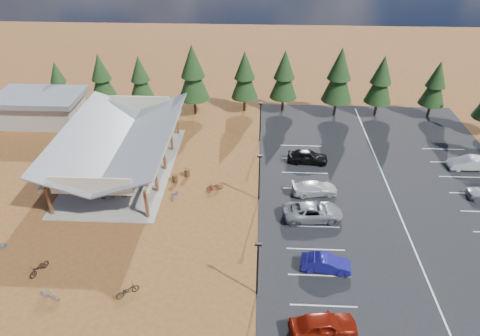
% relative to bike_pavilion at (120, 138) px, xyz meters
% --- Properties ---
extents(ground, '(140.00, 140.00, 0.00)m').
position_rel_bike_pavilion_xyz_m(ground, '(10.00, -7.00, -3.82)').
color(ground, brown).
rests_on(ground, ground).
extents(asphalt_lot, '(27.00, 44.00, 0.04)m').
position_rel_bike_pavilion_xyz_m(asphalt_lot, '(28.50, -4.00, -3.80)').
color(asphalt_lot, black).
rests_on(asphalt_lot, ground).
extents(concrete_pad, '(10.60, 18.60, 0.10)m').
position_rel_bike_pavilion_xyz_m(concrete_pad, '(0.00, 0.00, -3.77)').
color(concrete_pad, gray).
rests_on(concrete_pad, ground).
extents(bike_pavilion, '(11.65, 19.40, 4.97)m').
position_rel_bike_pavilion_xyz_m(bike_pavilion, '(0.00, 0.00, 0.00)').
color(bike_pavilion, brown).
rests_on(bike_pavilion, concrete_pad).
extents(outbuilding, '(11.00, 7.00, 3.90)m').
position_rel_bike_pavilion_xyz_m(outbuilding, '(-14.00, 11.00, -1.80)').
color(outbuilding, '#ADA593').
rests_on(outbuilding, ground).
extents(lamp_post_0, '(0.50, 0.25, 5.14)m').
position_rel_bike_pavilion_xyz_m(lamp_post_0, '(15.00, -17.00, -0.85)').
color(lamp_post_0, black).
rests_on(lamp_post_0, ground).
extents(lamp_post_1, '(0.50, 0.25, 5.14)m').
position_rel_bike_pavilion_xyz_m(lamp_post_1, '(15.00, -5.00, -0.85)').
color(lamp_post_1, black).
rests_on(lamp_post_1, ground).
extents(lamp_post_2, '(0.50, 0.25, 5.14)m').
position_rel_bike_pavilion_xyz_m(lamp_post_2, '(15.00, 7.00, -0.85)').
color(lamp_post_2, black).
rests_on(lamp_post_2, ground).
extents(trash_bin_0, '(0.60, 0.60, 0.90)m').
position_rel_bike_pavilion_xyz_m(trash_bin_0, '(6.13, -2.34, -3.37)').
color(trash_bin_0, '#4C331B').
rests_on(trash_bin_0, ground).
extents(trash_bin_1, '(0.60, 0.60, 0.90)m').
position_rel_bike_pavilion_xyz_m(trash_bin_1, '(7.22, -1.21, -3.37)').
color(trash_bin_1, '#4C331B').
rests_on(trash_bin_1, ground).
extents(pine_0, '(2.84, 2.84, 6.61)m').
position_rel_bike_pavilion_xyz_m(pine_0, '(-13.25, 15.90, 0.20)').
color(pine_0, '#382314').
rests_on(pine_0, ground).
extents(pine_1, '(3.49, 3.49, 8.14)m').
position_rel_bike_pavilion_xyz_m(pine_1, '(-6.66, 14.93, 1.14)').
color(pine_1, '#382314').
rests_on(pine_1, ground).
extents(pine_2, '(3.35, 3.35, 7.81)m').
position_rel_bike_pavilion_xyz_m(pine_2, '(-1.43, 15.27, 0.94)').
color(pine_2, '#382314').
rests_on(pine_2, ground).
extents(pine_3, '(4.18, 4.18, 9.73)m').
position_rel_bike_pavilion_xyz_m(pine_3, '(5.98, 14.30, 2.12)').
color(pine_3, '#382314').
rests_on(pine_3, ground).
extents(pine_4, '(3.66, 3.66, 8.53)m').
position_rel_bike_pavilion_xyz_m(pine_4, '(12.75, 15.75, 1.39)').
color(pine_4, '#382314').
rests_on(pine_4, ground).
extents(pine_5, '(3.73, 3.73, 8.68)m').
position_rel_bike_pavilion_xyz_m(pine_5, '(18.08, 15.89, 1.48)').
color(pine_5, '#382314').
rests_on(pine_5, ground).
extents(pine_6, '(4.09, 4.09, 9.53)m').
position_rel_bike_pavilion_xyz_m(pine_6, '(25.19, 14.75, 2.00)').
color(pine_6, '#382314').
rests_on(pine_6, ground).
extents(pine_7, '(3.63, 3.63, 8.45)m').
position_rel_bike_pavilion_xyz_m(pine_7, '(30.80, 15.10, 1.33)').
color(pine_7, '#382314').
rests_on(pine_7, ground).
extents(pine_8, '(3.38, 3.38, 7.87)m').
position_rel_bike_pavilion_xyz_m(pine_8, '(37.95, 14.99, 0.98)').
color(pine_8, '#382314').
rests_on(pine_8, ground).
extents(bike_0, '(1.86, 1.07, 0.93)m').
position_rel_bike_pavilion_xyz_m(bike_0, '(-1.06, -5.69, -3.26)').
color(bike_0, black).
rests_on(bike_0, concrete_pad).
extents(bike_1, '(1.74, 0.51, 1.04)m').
position_rel_bike_pavilion_xyz_m(bike_1, '(-1.47, -1.65, -3.20)').
color(bike_1, gray).
rests_on(bike_1, concrete_pad).
extents(bike_2, '(1.89, 0.91, 0.95)m').
position_rel_bike_pavilion_xyz_m(bike_2, '(-2.07, 1.87, -3.25)').
color(bike_2, '#1C3C98').
rests_on(bike_2, concrete_pad).
extents(bike_3, '(1.88, 0.87, 1.09)m').
position_rel_bike_pavilion_xyz_m(bike_3, '(-0.73, 6.88, -3.18)').
color(bike_3, maroon).
rests_on(bike_3, concrete_pad).
extents(bike_4, '(1.87, 0.80, 0.96)m').
position_rel_bike_pavilion_xyz_m(bike_4, '(0.93, -5.54, -3.25)').
color(bike_4, black).
rests_on(bike_4, concrete_pad).
extents(bike_5, '(1.84, 0.77, 1.07)m').
position_rel_bike_pavilion_xyz_m(bike_5, '(2.09, -1.95, -3.19)').
color(bike_5, '#919599').
rests_on(bike_5, concrete_pad).
extents(bike_6, '(1.92, 1.17, 0.95)m').
position_rel_bike_pavilion_xyz_m(bike_6, '(1.47, 0.01, -3.25)').
color(bike_6, '#23469C').
rests_on(bike_6, concrete_pad).
extents(bike_7, '(1.89, 0.90, 1.09)m').
position_rel_bike_pavilion_xyz_m(bike_7, '(1.37, 4.41, -3.18)').
color(bike_7, maroon).
rests_on(bike_7, concrete_pad).
extents(bike_8, '(1.32, 2.00, 0.99)m').
position_rel_bike_pavilion_xyz_m(bike_8, '(-2.52, -15.73, -3.33)').
color(bike_8, black).
rests_on(bike_8, ground).
extents(bike_12, '(1.85, 1.64, 0.97)m').
position_rel_bike_pavilion_xyz_m(bike_12, '(5.20, -17.66, -3.34)').
color(bike_12, black).
rests_on(bike_12, ground).
extents(bike_13, '(1.83, 0.93, 1.06)m').
position_rel_bike_pavilion_xyz_m(bike_13, '(-0.53, -18.35, -3.30)').
color(bike_13, gray).
rests_on(bike_13, ground).
extents(bike_14, '(0.90, 1.60, 0.80)m').
position_rel_bike_pavilion_xyz_m(bike_14, '(6.59, -5.12, -3.43)').
color(bike_14, '#27509C').
rests_on(bike_14, ground).
extents(bike_15, '(1.52, 1.13, 0.91)m').
position_rel_bike_pavilion_xyz_m(bike_15, '(10.38, -3.94, -3.37)').
color(bike_15, maroon).
rests_on(bike_15, ground).
extents(bike_16, '(1.73, 0.92, 0.87)m').
position_rel_bike_pavilion_xyz_m(bike_16, '(10.49, -3.62, -3.39)').
color(bike_16, black).
rests_on(bike_16, ground).
extents(car_0, '(4.99, 2.68, 1.61)m').
position_rel_bike_pavilion_xyz_m(car_0, '(19.63, -20.32, -2.98)').
color(car_0, maroon).
rests_on(car_0, asphalt_lot).
extents(car_1, '(4.16, 1.81, 1.33)m').
position_rel_bike_pavilion_xyz_m(car_1, '(20.54, -14.30, -3.12)').
color(car_1, navy).
rests_on(car_1, asphalt_lot).
extents(car_2, '(5.81, 3.11, 1.55)m').
position_rel_bike_pavilion_xyz_m(car_2, '(20.09, -7.76, -3.01)').
color(car_2, gray).
rests_on(car_2, asphalt_lot).
extents(car_3, '(4.86, 2.57, 1.34)m').
position_rel_bike_pavilion_xyz_m(car_3, '(20.65, -3.83, -3.11)').
color(car_3, silver).
rests_on(car_3, asphalt_lot).
extents(car_4, '(4.63, 2.11, 1.54)m').
position_rel_bike_pavilion_xyz_m(car_4, '(20.44, 2.23, -3.01)').
color(car_4, black).
rests_on(car_4, asphalt_lot).
extents(car_9, '(4.37, 1.60, 1.43)m').
position_rel_bike_pavilion_xyz_m(car_9, '(38.12, 1.75, -3.07)').
color(car_9, white).
rests_on(car_9, asphalt_lot).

